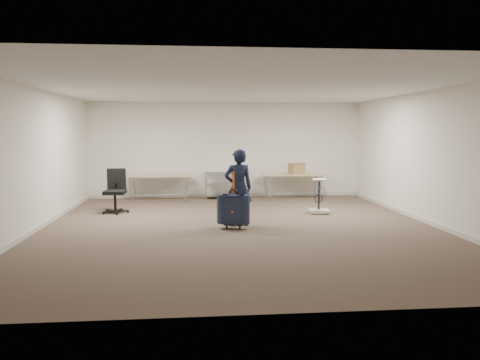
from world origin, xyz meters
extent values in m
plane|color=#443729|center=(0.00, 0.00, 0.00)|extent=(9.00, 9.00, 0.00)
plane|color=silver|center=(0.00, 4.50, 1.40)|extent=(8.00, 0.00, 8.00)
plane|color=silver|center=(0.00, -4.50, 1.40)|extent=(8.00, 0.00, 8.00)
plane|color=silver|center=(-4.00, 0.00, 1.40)|extent=(0.00, 9.00, 9.00)
plane|color=silver|center=(4.00, 0.00, 1.40)|extent=(0.00, 9.00, 9.00)
plane|color=silver|center=(0.00, 0.00, 2.80)|extent=(8.00, 8.00, 0.00)
cube|color=beige|center=(0.00, 4.49, 0.05)|extent=(8.00, 0.02, 0.10)
cube|color=beige|center=(-3.99, 0.00, 0.05)|extent=(0.02, 9.00, 0.10)
cube|color=beige|center=(3.99, 0.00, 0.05)|extent=(0.02, 9.00, 0.10)
cube|color=tan|center=(-1.90, 3.95, 0.71)|extent=(1.80, 0.75, 0.03)
cylinder|color=gray|center=(-1.90, 3.95, 0.15)|extent=(1.50, 0.02, 0.02)
cylinder|color=gray|center=(-2.65, 3.65, 0.35)|extent=(0.13, 0.04, 0.69)
cylinder|color=gray|center=(-1.15, 3.65, 0.35)|extent=(0.13, 0.04, 0.69)
cylinder|color=gray|center=(-2.65, 4.25, 0.35)|extent=(0.13, 0.04, 0.69)
cylinder|color=gray|center=(-1.15, 4.25, 0.35)|extent=(0.13, 0.04, 0.69)
cube|color=tan|center=(1.90, 3.95, 0.71)|extent=(1.80, 0.75, 0.03)
cylinder|color=gray|center=(1.90, 3.95, 0.15)|extent=(1.50, 0.02, 0.02)
cylinder|color=gray|center=(1.15, 3.65, 0.35)|extent=(0.13, 0.04, 0.69)
cylinder|color=gray|center=(2.65, 3.65, 0.35)|extent=(0.13, 0.04, 0.69)
cylinder|color=gray|center=(1.15, 4.25, 0.35)|extent=(0.13, 0.04, 0.69)
cylinder|color=gray|center=(2.65, 4.25, 0.35)|extent=(0.13, 0.04, 0.69)
cylinder|color=silver|center=(-0.60, 3.98, 0.40)|extent=(0.02, 0.02, 0.80)
cylinder|color=silver|center=(0.60, 3.98, 0.40)|extent=(0.02, 0.02, 0.80)
cylinder|color=silver|center=(-0.60, 4.42, 0.40)|extent=(0.02, 0.02, 0.80)
cylinder|color=silver|center=(0.60, 4.42, 0.40)|extent=(0.02, 0.02, 0.80)
cube|color=silver|center=(0.00, 4.20, 0.10)|extent=(1.20, 0.45, 0.02)
cube|color=silver|center=(0.00, 4.20, 0.45)|extent=(1.20, 0.45, 0.02)
cube|color=silver|center=(0.00, 4.20, 0.78)|extent=(1.20, 0.45, 0.01)
imported|color=black|center=(-0.01, 0.25, 0.79)|extent=(0.61, 0.44, 1.59)
cube|color=black|center=(-0.14, -0.08, 0.40)|extent=(0.47, 0.34, 0.58)
cube|color=black|center=(-0.13, -0.06, 0.09)|extent=(0.41, 0.26, 0.03)
cylinder|color=black|center=(-0.27, -0.05, 0.04)|extent=(0.05, 0.08, 0.08)
cylinder|color=black|center=(-0.01, -0.12, 0.04)|extent=(0.05, 0.08, 0.08)
torus|color=black|center=(-0.14, -0.08, 0.73)|extent=(0.18, 0.07, 0.18)
cube|color=#E15A0B|center=(-0.13, -0.06, 0.94)|extent=(0.04, 0.02, 0.45)
cylinder|color=black|center=(-2.81, 2.02, 0.05)|extent=(0.64, 0.64, 0.10)
cylinder|color=black|center=(-2.81, 2.02, 0.27)|extent=(0.06, 0.06, 0.43)
cube|color=black|center=(-2.81, 2.02, 0.50)|extent=(0.51, 0.51, 0.09)
cube|color=black|center=(-2.81, 2.26, 0.80)|extent=(0.45, 0.08, 0.51)
cube|color=beige|center=(2.05, 1.52, 0.05)|extent=(0.48, 0.48, 0.07)
cylinder|color=black|center=(1.87, 1.35, 0.02)|extent=(0.05, 0.05, 0.04)
cylinder|color=black|center=(2.05, 1.57, 0.45)|extent=(0.04, 0.04, 0.72)
cube|color=beige|center=(2.05, 1.52, 0.81)|extent=(0.34, 0.29, 0.04)
torus|color=#2242AE|center=(2.09, 1.45, 0.54)|extent=(0.24, 0.11, 0.22)
cube|color=olive|center=(2.00, 3.87, 0.88)|extent=(0.49, 0.43, 0.31)
camera|label=1|loc=(-0.86, -9.29, 1.96)|focal=35.00mm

